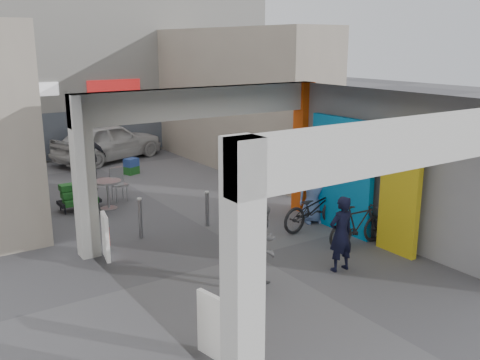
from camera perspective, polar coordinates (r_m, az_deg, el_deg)
ground at (r=11.80m, az=1.54°, el=-8.02°), size 90.00×90.00×0.00m
arcade_canopy at (r=10.81m, az=6.47°, el=2.57°), size 6.40×6.45×6.40m
far_building at (r=23.74m, az=-18.70°, el=12.52°), size 18.00×4.08×8.00m
plaza_bldg_right at (r=19.73m, az=-0.27°, el=8.66°), size 2.00×9.00×5.00m
bollard_left at (r=12.84m, az=-10.58°, el=-4.07°), size 0.09×0.09×0.97m
bollard_center at (r=13.47m, az=-3.53°, el=-3.12°), size 0.09×0.09×0.89m
bollard_right at (r=14.35m, az=2.07°, el=-2.15°), size 0.09×0.09×0.81m
advert_board_near at (r=8.11m, az=-3.02°, el=-15.22°), size 0.19×0.56×1.00m
advert_board_far at (r=11.79m, az=-14.12°, el=-5.85°), size 0.19×0.55×1.00m
cafe_set at (r=15.55m, az=-14.71°, el=-1.54°), size 1.60×1.29×0.97m
produce_stand at (r=15.45m, az=-16.79°, el=-2.01°), size 1.11×0.60×0.73m
crate_stack at (r=19.16m, az=-11.51°, el=1.45°), size 0.54×0.49×0.56m
border_collie at (r=11.70m, az=0.54°, el=-6.83°), size 0.25×0.48×0.66m
man_with_dog at (r=10.98m, az=10.72°, el=-5.66°), size 0.59×0.40×1.57m
man_back_turned at (r=10.04m, az=2.41°, el=-7.08°), size 1.00×0.91×1.66m
man_elderly at (r=13.78m, az=7.83°, el=-1.25°), size 0.92×0.75×1.62m
man_crates at (r=18.23m, az=-15.67°, el=2.38°), size 1.06×0.61×1.70m
bicycle_front at (r=13.40m, az=7.85°, el=-3.01°), size 2.01×0.83×1.03m
bicycle_rear at (r=12.46m, az=12.47°, el=-4.71°), size 1.66×0.58×0.98m
white_van at (r=21.52m, az=-13.90°, el=4.04°), size 4.80×3.14×1.52m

